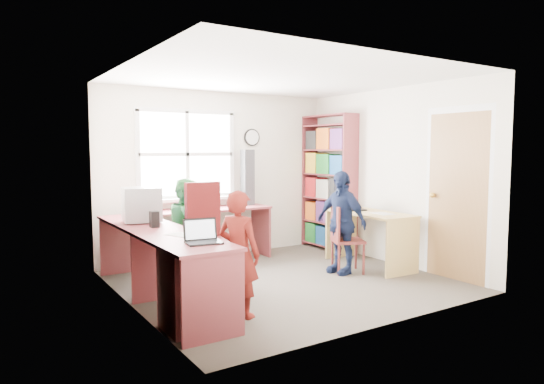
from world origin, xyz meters
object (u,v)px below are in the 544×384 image
Objects in this scene: l_desk at (190,262)px; potted_plant at (195,198)px; right_desk at (370,227)px; crt_monitor at (142,205)px; cd_tower at (248,177)px; person_navy at (341,222)px; person_red at (239,254)px; laptop_right at (351,206)px; person_green at (188,228)px; wooden_chair at (343,236)px; laptop_left at (202,237)px; swivel_chair at (208,240)px; bookshelf at (329,186)px.

potted_plant is (0.82, 1.74, 0.45)m from l_desk.
right_desk is 2.89× the size of crt_monitor.
cd_tower reaches higher than person_navy.
person_red is (0.28, -0.50, 0.14)m from l_desk.
person_green reaches higher than laptop_right.
wooden_chair is 0.70× the size of person_green.
right_desk is at bearing 25.55° from laptop_left.
right_desk is 0.40m from laptop_right.
right_desk is 2.58m from person_red.
wooden_chair is 1.05× the size of cd_tower.
l_desk is 2.47× the size of person_red.
crt_monitor is (-2.91, 0.61, 0.42)m from right_desk.
l_desk is 2.27× the size of person_navy.
swivel_chair is 1.44× the size of cd_tower.
swivel_chair is 0.96× the size of person_green.
swivel_chair is at bearing -39.89° from person_red.
laptop_left is (-0.11, -0.55, 0.34)m from l_desk.
bookshelf is at bearing 18.40° from crt_monitor.
person_green is (-0.10, 0.36, 0.10)m from swivel_chair.
swivel_chair reaches higher than potted_plant.
laptop_right is at bearing 118.79° from person_navy.
cd_tower is (1.86, 0.87, 0.21)m from crt_monitor.
laptop_left is (-2.29, -0.77, 0.33)m from wooden_chair.
l_desk is 2.55m from cd_tower.
crt_monitor is (-2.37, 0.69, 0.49)m from wooden_chair.
potted_plant is (-0.86, -0.04, -0.25)m from cd_tower.
crt_monitor is 0.71m from person_green.
person_green is at bearing -149.99° from cd_tower.
person_navy reaches higher than potted_plant.
laptop_left is 0.88× the size of laptop_right.
swivel_chair is 3.78× the size of potted_plant.
person_navy is (0.47, -1.56, -0.51)m from cd_tower.
swivel_chair is 1.37× the size of wooden_chair.
cd_tower reaches higher than potted_plant.
person_red is (-2.45, -0.81, 0.07)m from right_desk.
wooden_chair is 0.72× the size of person_red.
wooden_chair is 1.95m from person_green.
laptop_right is at bearing 12.97° from l_desk.
person_green is (0.61, 0.15, -0.34)m from crt_monitor.
wooden_chair is at bearing -48.08° from potted_plant.
person_navy is (-0.50, -0.39, -0.13)m from laptop_right.
person_navy reaches higher than swivel_chair.
l_desk is at bearing -153.57° from bookshelf.
person_green is (-2.30, 0.76, 0.08)m from right_desk.
right_desk is at bearing -3.48° from crt_monitor.
person_red is at bearing -156.85° from person_green.
wooden_chair is (1.66, -0.48, -0.04)m from swivel_chair.
laptop_left is 0.28× the size of person_green.
l_desk is 0.59m from person_red.
wooden_chair is at bearing 27.42° from laptop_left.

